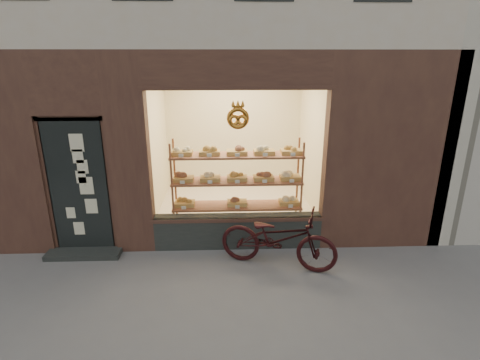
{
  "coord_description": "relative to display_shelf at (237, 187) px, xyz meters",
  "views": [
    {
      "loc": [
        0.27,
        -3.44,
        3.03
      ],
      "look_at": [
        0.48,
        2.0,
        1.2
      ],
      "focal_mm": 28.0,
      "sensor_mm": 36.0,
      "label": 1
    }
  ],
  "objects": [
    {
      "name": "bicycle",
      "position": [
        0.57,
        -1.06,
        -0.43
      ],
      "size": [
        1.85,
        1.14,
        0.92
      ],
      "primitive_type": "imported",
      "rotation": [
        0.0,
        0.0,
        1.24
      ],
      "color": "black",
      "rests_on": "ground"
    },
    {
      "name": "display_shelf",
      "position": [
        0.0,
        0.0,
        0.0
      ],
      "size": [
        2.2,
        0.45,
        1.7
      ],
      "color": "brown",
      "rests_on": "ground"
    },
    {
      "name": "ground",
      "position": [
        -0.45,
        -2.55,
        -0.89
      ],
      "size": [
        90.0,
        90.0,
        0.0
      ],
      "primitive_type": "plane",
      "color": "#5A5A5A"
    }
  ]
}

